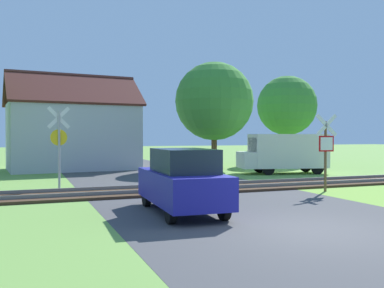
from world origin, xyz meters
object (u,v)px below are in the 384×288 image
object	(u,v)px
tree_far	(287,106)
mail_truck	(285,152)
stop_sign_near	(326,147)
crossing_sign_far	(59,141)
house	(73,134)
tree_right	(214,101)
parked_car	(182,181)

from	to	relation	value
tree_far	mail_truck	bearing A→B (deg)	-124.37
stop_sign_near	crossing_sign_far	distance (m)	10.30
house	tree_right	xyz separation A→B (m)	(8.67, -2.72, 2.16)
stop_sign_near	house	world-z (taller)	house
stop_sign_near	tree_right	bearing A→B (deg)	-83.08
stop_sign_near	mail_truck	bearing A→B (deg)	-101.83
house	parked_car	bearing A→B (deg)	-91.27
mail_truck	parked_car	bearing A→B (deg)	146.78
crossing_sign_far	tree_right	bearing A→B (deg)	31.87
tree_right	house	bearing A→B (deg)	162.58
stop_sign_near	parked_car	distance (m)	7.08
stop_sign_near	mail_truck	xyz separation A→B (m)	(3.03, 7.35, -0.47)
mail_truck	tree_far	bearing A→B (deg)	-22.41
stop_sign_near	house	xyz separation A→B (m)	(-7.90, 14.86, 0.53)
tree_far	house	bearing A→B (deg)	178.93
stop_sign_near	crossing_sign_far	bearing A→B (deg)	-12.26
tree_right	parked_car	distance (m)	16.59
stop_sign_near	tree_right	world-z (taller)	tree_right
house	tree_right	world-z (taller)	tree_right
parked_car	tree_far	bearing A→B (deg)	51.78
crossing_sign_far	tree_far	world-z (taller)	tree_far
mail_truck	tree_right	bearing A→B (deg)	37.18
tree_far	parked_car	world-z (taller)	tree_far
house	tree_far	bearing A→B (deg)	-6.48
tree_far	mail_truck	world-z (taller)	tree_far
tree_right	tree_far	xyz separation A→B (m)	(7.19, 2.43, 0.06)
crossing_sign_far	parked_car	xyz separation A→B (m)	(2.83, -6.27, -1.05)
house	parked_car	xyz separation A→B (m)	(1.24, -17.14, -1.34)
crossing_sign_far	mail_truck	xyz separation A→B (m)	(12.52, 3.36, -0.71)
stop_sign_near	crossing_sign_far	size ratio (longest dim) A/B	0.91
house	parked_car	size ratio (longest dim) A/B	2.09
stop_sign_near	mail_truck	distance (m)	7.96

